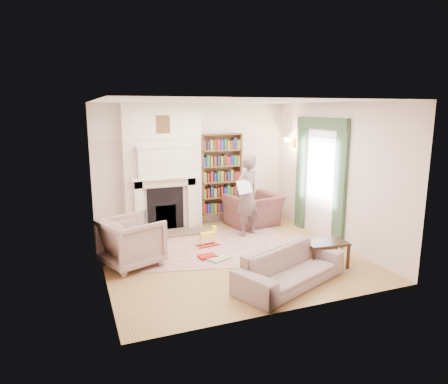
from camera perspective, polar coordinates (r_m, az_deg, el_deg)
name	(u,v)px	position (r m, az deg, el deg)	size (l,w,h in m)	color
floor	(229,255)	(7.54, 0.70, -8.95)	(4.50, 4.50, 0.00)	brown
ceiling	(229,101)	(7.06, 0.76, 12.84)	(4.50, 4.50, 0.00)	white
wall_back	(193,165)	(9.27, -4.51, 3.86)	(4.50, 4.50, 0.00)	silver
wall_front	(295,210)	(5.20, 10.08, -2.53)	(4.50, 4.50, 0.00)	silver
wall_left	(99,190)	(6.67, -17.49, 0.26)	(4.50, 4.50, 0.00)	silver
wall_right	(333,174)	(8.27, 15.35, 2.52)	(4.50, 4.50, 0.00)	silver
fireplace	(163,168)	(8.89, -8.77, 3.34)	(1.70, 0.58, 2.80)	silver
bookcase	(221,174)	(9.39, -0.46, 2.61)	(1.00, 0.24, 1.85)	brown
window	(321,169)	(8.57, 13.70, 3.26)	(0.02, 0.90, 1.30)	silver
curtain_left	(340,186)	(8.04, 16.25, 0.77)	(0.07, 0.32, 2.40)	#2E482F
curtain_right	(301,175)	(9.17, 10.95, 2.33)	(0.07, 0.32, 2.40)	#2E482F
pelmet	(321,124)	(8.46, 13.76, 9.49)	(0.09, 1.70, 0.24)	#2E482F
wall_sconce	(286,143)	(9.33, 8.92, 6.90)	(0.20, 0.24, 0.24)	gold
rug	(217,247)	(7.92, -1.04, -7.87)	(2.86, 2.20, 0.01)	#BCA68E
armchair_reading	(253,210)	(9.30, 4.23, -2.61)	(1.12, 0.98, 0.73)	#552D2D
armchair_left	(131,242)	(7.11, -13.08, -6.97)	(0.90, 0.93, 0.84)	#A29486
sofa	(290,267)	(6.34, 9.44, -10.52)	(1.93, 0.75, 0.56)	#AC9D8E
man_reading	(247,195)	(8.46, 3.28, -0.49)	(0.64, 0.42, 1.75)	#5E4F4B
newspaper	(244,187)	(8.18, 2.93, 0.75)	(0.41, 0.02, 0.28)	silver
coffee_table	(325,254)	(7.15, 14.30, -8.58)	(0.70, 0.45, 0.45)	black
paraffin_heater	(141,222)	(8.83, -11.81, -4.22)	(0.24, 0.24, 0.55)	#B1B4B9
rocking_horse	(208,237)	(7.91, -2.34, -6.45)	(0.45, 0.18, 0.40)	yellow
board_game	(217,258)	(7.33, -1.08, -9.37)	(0.38, 0.38, 0.03)	#EFD254
game_box_lid	(207,257)	(7.36, -2.39, -9.19)	(0.32, 0.21, 0.05)	#A01213
comic_annuals	(256,259)	(7.33, 4.60, -9.45)	(0.33, 0.47, 0.02)	red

